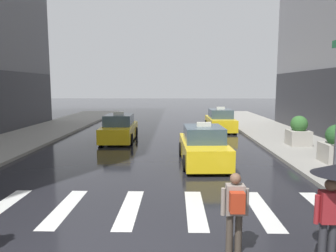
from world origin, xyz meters
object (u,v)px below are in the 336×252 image
taxi_lead (203,147)px  taxi_second (119,129)px  pedestrian_with_umbrella (335,186)px  pedestrian_with_backpack (235,207)px  taxi_third (220,121)px  planter_near_corner (336,145)px  planter_mid_block (299,132)px

taxi_lead → taxi_second: same height
taxi_lead → pedestrian_with_umbrella: 8.00m
taxi_lead → pedestrian_with_backpack: (-0.04, -7.46, 0.25)m
taxi_lead → taxi_third: (2.17, 9.99, 0.00)m
pedestrian_with_backpack → planter_near_corner: (5.58, 7.12, -0.10)m
taxi_lead → pedestrian_with_backpack: 7.46m
taxi_second → taxi_third: bearing=33.6°
taxi_lead → pedestrian_with_umbrella: size_ratio=2.37×
taxi_third → planter_mid_block: (3.32, -6.46, 0.15)m
taxi_lead → pedestrian_with_backpack: size_ratio=2.79×
pedestrian_with_backpack → planter_mid_block: bearing=63.3°
pedestrian_with_umbrella → planter_near_corner: (3.83, 7.44, -0.64)m
taxi_third → planter_mid_block: bearing=-62.8°
pedestrian_with_backpack → planter_mid_block: planter_mid_block is taller
taxi_lead → taxi_second: (-4.64, 5.47, 0.00)m
taxi_second → pedestrian_with_umbrella: pedestrian_with_umbrella is taller
taxi_third → planter_near_corner: bearing=-71.9°
pedestrian_with_umbrella → pedestrian_with_backpack: 1.86m
pedestrian_with_umbrella → planter_near_corner: 8.39m
pedestrian_with_backpack → planter_mid_block: (5.53, 10.99, -0.10)m
taxi_lead → planter_near_corner: bearing=-3.5°
taxi_lead → planter_near_corner: 5.55m
taxi_third → pedestrian_with_backpack: taxi_third is taller
taxi_lead → planter_mid_block: (5.49, 3.53, 0.15)m
pedestrian_with_umbrella → pedestrian_with_backpack: (-1.75, 0.32, -0.54)m
taxi_lead → taxi_second: bearing=130.3°
planter_near_corner → planter_mid_block: size_ratio=1.00×
planter_near_corner → pedestrian_with_backpack: bearing=-128.1°
taxi_lead → pedestrian_with_umbrella: (1.71, -7.77, 0.79)m
pedestrian_with_backpack → planter_mid_block: 12.30m
pedestrian_with_backpack → planter_near_corner: 9.05m
planter_near_corner → planter_mid_block: same height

